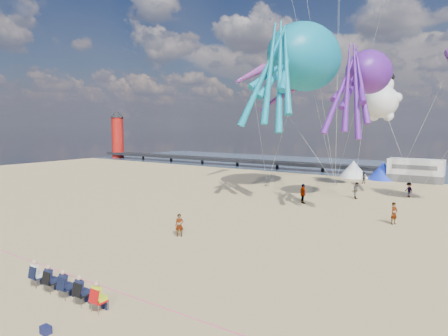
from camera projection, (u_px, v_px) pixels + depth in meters
ground at (174, 257)px, 22.46m from camera, size 120.00×120.00×0.00m
water at (392, 169)px, 67.47m from camera, size 120.00×120.00×0.00m
pier at (219, 159)px, 74.17m from camera, size 60.00×3.00×0.50m
lighthouse at (118, 138)px, 89.59m from camera, size 2.60×2.60×9.00m
motorhome_0 at (416, 171)px, 51.65m from camera, size 6.60×2.50×3.00m
tent_white at (353, 169)px, 56.20m from camera, size 4.00×4.00×2.40m
tent_blue at (383, 171)px, 53.94m from camera, size 4.00×4.00×2.40m
spectator_row at (66, 284)px, 17.06m from camera, size 6.10×0.90×1.30m
cooler_navy at (46, 330)px, 14.18m from camera, size 0.38×0.28×0.30m
rope_line at (101, 286)px, 18.37m from camera, size 34.00×0.03×0.03m
standing_person at (179, 225)px, 26.48m from camera, size 0.66×0.62×1.52m
beachgoer_1 at (364, 178)px, 50.05m from camera, size 0.87×0.78×1.50m
beachgoer_2 at (409, 190)px, 40.78m from camera, size 0.95×0.92×1.54m
beachgoer_3 at (303, 194)px, 37.58m from camera, size 1.37×1.33×1.88m
beachgoer_5 at (394, 213)px, 29.74m from camera, size 1.18×1.58×1.66m
beachgoer_7 at (357, 190)px, 40.10m from camera, size 0.84×0.97×1.67m
sandbag_a at (267, 185)px, 48.55m from camera, size 0.50×0.35×0.22m
sandbag_b at (354, 191)px, 43.85m from camera, size 0.50×0.35×0.22m
sandbag_c at (416, 196)px, 40.93m from camera, size 0.50×0.35×0.22m
sandbag_d at (391, 194)px, 42.43m from camera, size 0.50×0.35×0.22m
sandbag_e at (335, 185)px, 48.67m from camera, size 0.50×0.35×0.22m
kite_octopus_teal at (305, 57)px, 41.86m from camera, size 5.26×12.04×13.70m
kite_octopus_purple at (369, 72)px, 34.90m from camera, size 5.18×9.30×10.06m
kite_panda at (382, 102)px, 43.69m from camera, size 4.48×4.24×6.08m
windsock_left at (251, 74)px, 49.54m from camera, size 1.13×7.11×7.10m
windsock_right at (277, 99)px, 47.92m from camera, size 3.18×5.58×5.72m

